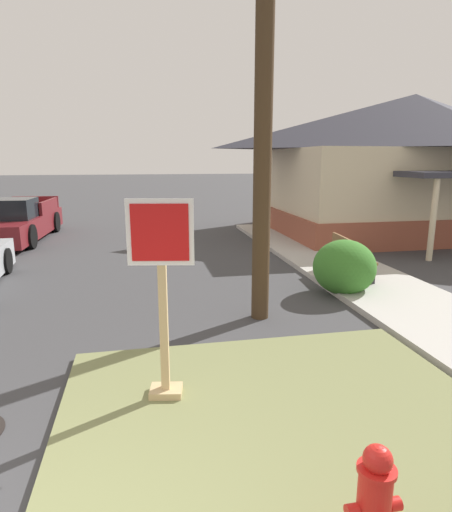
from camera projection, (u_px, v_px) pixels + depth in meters
name	position (u px, v px, depth m)	size (l,w,h in m)	color
grass_corner_patch	(290.00, 436.00, 4.23)	(4.64, 4.47, 0.08)	olive
sidewalk_strip	(377.00, 287.00, 9.12)	(2.20, 17.68, 0.12)	#B2AFA8
fire_hydrant	(374.00, 508.00, 2.79)	(0.38, 0.34, 0.87)	black
stop_sign	(163.00, 305.00, 4.65)	(0.69, 0.34, 2.24)	tan
pickup_truck_maroon	(14.00, 223.00, 14.48)	(2.24, 5.45, 1.48)	maroon
street_bench	(351.00, 255.00, 9.74)	(0.55, 1.71, 0.85)	brown
utility_pole	(265.00, 19.00, 6.47)	(1.66, 0.30, 9.21)	#42301E
corner_house	(410.00, 163.00, 16.03)	(10.71, 8.37, 5.03)	brown
shrub_by_curb	(344.00, 267.00, 8.71)	(1.26, 1.26, 1.13)	#377528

